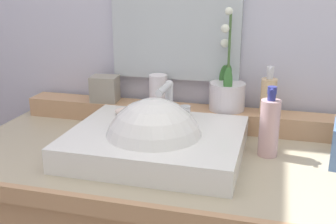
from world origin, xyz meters
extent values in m
cube|color=tan|center=(0.00, 0.00, 0.81)|extent=(1.24, 0.59, 0.04)
cube|color=tan|center=(0.00, -0.29, 0.81)|extent=(1.24, 0.02, 0.04)
cube|color=tan|center=(0.00, 0.24, 0.86)|extent=(1.17, 0.09, 0.06)
cube|color=white|center=(-0.05, -0.02, 0.86)|extent=(0.47, 0.39, 0.07)
sphere|color=white|center=(-0.05, -0.04, 0.85)|extent=(0.28, 0.28, 0.28)
cylinder|color=silver|center=(-0.05, 0.12, 0.95)|extent=(0.02, 0.02, 0.10)
cylinder|color=silver|center=(-0.05, 0.06, 1.00)|extent=(0.02, 0.11, 0.02)
sphere|color=silver|center=(-0.05, 0.12, 1.00)|extent=(0.03, 0.03, 0.03)
cylinder|color=silver|center=(-0.11, 0.12, 0.91)|extent=(0.03, 0.03, 0.04)
cylinder|color=silver|center=(0.00, 0.12, 0.91)|extent=(0.03, 0.03, 0.04)
ellipsoid|color=beige|center=(-0.18, 0.09, 0.91)|extent=(0.07, 0.04, 0.02)
cylinder|color=silver|center=(0.11, 0.24, 0.94)|extent=(0.11, 0.11, 0.09)
cylinder|color=tan|center=(0.11, 0.24, 0.97)|extent=(0.10, 0.10, 0.01)
cylinder|color=#476B38|center=(0.11, 0.24, 1.09)|extent=(0.01, 0.01, 0.22)
ellipsoid|color=#387033|center=(0.09, 0.28, 0.99)|extent=(0.04, 0.03, 0.08)
ellipsoid|color=#387033|center=(0.10, 0.28, 0.99)|extent=(0.03, 0.03, 0.08)
ellipsoid|color=#387033|center=(0.12, 0.20, 0.99)|extent=(0.03, 0.03, 0.09)
sphere|color=white|center=(0.09, 0.26, 1.10)|extent=(0.03, 0.03, 0.03)
sphere|color=white|center=(0.10, 0.23, 1.15)|extent=(0.03, 0.03, 0.03)
sphere|color=white|center=(0.10, 0.24, 1.20)|extent=(0.02, 0.02, 0.02)
cylinder|color=#DBB886|center=(0.24, 0.23, 0.95)|extent=(0.05, 0.05, 0.11)
cylinder|color=silver|center=(0.24, 0.23, 1.01)|extent=(0.02, 0.02, 0.02)
cylinder|color=silver|center=(0.24, 0.23, 1.03)|extent=(0.02, 0.02, 0.02)
cylinder|color=silver|center=(0.24, 0.22, 1.04)|extent=(0.01, 0.03, 0.01)
cylinder|color=silver|center=(-0.12, 0.24, 0.94)|extent=(0.06, 0.06, 0.10)
cube|color=gray|center=(-0.31, 0.23, 0.94)|extent=(0.10, 0.08, 0.09)
cylinder|color=#C79D9E|center=(0.25, 0.05, 0.91)|extent=(0.05, 0.05, 0.16)
cylinder|color=navy|center=(0.25, 0.05, 1.00)|extent=(0.02, 0.02, 0.02)
cylinder|color=navy|center=(0.25, 0.05, 1.01)|extent=(0.02, 0.02, 0.02)
cylinder|color=navy|center=(0.25, 0.04, 1.02)|extent=(0.01, 0.03, 0.01)
cube|color=silver|center=(-0.08, 0.29, 1.20)|extent=(0.43, 0.02, 0.47)
camera|label=1|loc=(0.26, -1.05, 1.30)|focal=44.34mm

